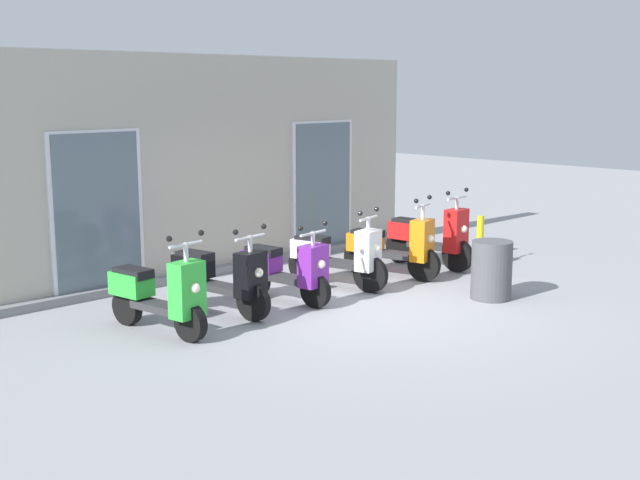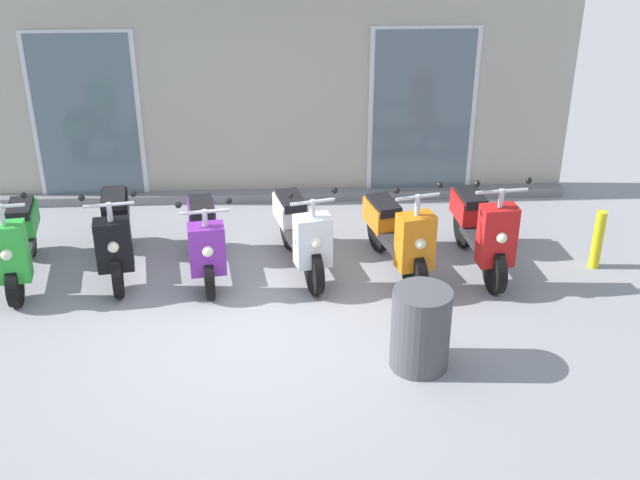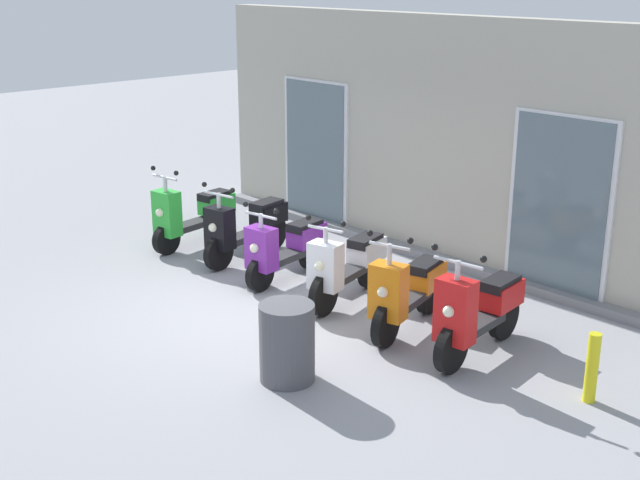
{
  "view_description": "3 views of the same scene",
  "coord_description": "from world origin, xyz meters",
  "px_view_note": "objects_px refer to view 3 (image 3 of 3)",
  "views": [
    {
      "loc": [
        -7.77,
        -7.07,
        2.87
      ],
      "look_at": [
        -0.22,
        0.66,
        0.85
      ],
      "focal_mm": 46.15,
      "sensor_mm": 36.0,
      "label": 1
    },
    {
      "loc": [
        0.33,
        -7.25,
        4.67
      ],
      "look_at": [
        0.72,
        0.73,
        0.53
      ],
      "focal_mm": 46.56,
      "sensor_mm": 36.0,
      "label": 2
    },
    {
      "loc": [
        7.28,
        -5.81,
        3.93
      ],
      "look_at": [
        0.46,
        0.65,
        0.87
      ],
      "focal_mm": 46.97,
      "sensor_mm": 36.0,
      "label": 3
    }
  ],
  "objects_px": {
    "scooter_purple": "(286,247)",
    "scooter_green": "(192,214)",
    "scooter_white": "(347,265)",
    "scooter_red": "(478,312)",
    "scooter_black": "(246,227)",
    "scooter_orange": "(408,291)",
    "trash_bin": "(287,343)",
    "curb_bollard": "(592,368)"
  },
  "relations": [
    {
      "from": "scooter_red",
      "to": "curb_bollard",
      "type": "distance_m",
      "value": 1.35
    },
    {
      "from": "scooter_orange",
      "to": "curb_bollard",
      "type": "height_order",
      "value": "scooter_orange"
    },
    {
      "from": "scooter_black",
      "to": "scooter_red",
      "type": "relative_size",
      "value": 1.02
    },
    {
      "from": "scooter_purple",
      "to": "scooter_orange",
      "type": "distance_m",
      "value": 2.15
    },
    {
      "from": "scooter_white",
      "to": "trash_bin",
      "type": "height_order",
      "value": "scooter_white"
    },
    {
      "from": "trash_bin",
      "to": "scooter_red",
      "type": "bearing_deg",
      "value": 61.82
    },
    {
      "from": "scooter_white",
      "to": "scooter_red",
      "type": "relative_size",
      "value": 1.0
    },
    {
      "from": "scooter_black",
      "to": "curb_bollard",
      "type": "relative_size",
      "value": 2.33
    },
    {
      "from": "scooter_orange",
      "to": "curb_bollard",
      "type": "distance_m",
      "value": 2.29
    },
    {
      "from": "scooter_black",
      "to": "scooter_white",
      "type": "distance_m",
      "value": 2.07
    },
    {
      "from": "scooter_orange",
      "to": "curb_bollard",
      "type": "bearing_deg",
      "value": -0.03
    },
    {
      "from": "scooter_red",
      "to": "curb_bollard",
      "type": "xyz_separation_m",
      "value": [
        1.34,
        -0.02,
        -0.15
      ]
    },
    {
      "from": "scooter_red",
      "to": "trash_bin",
      "type": "distance_m",
      "value": 2.06
    },
    {
      "from": "scooter_black",
      "to": "scooter_orange",
      "type": "relative_size",
      "value": 1.03
    },
    {
      "from": "scooter_black",
      "to": "curb_bollard",
      "type": "height_order",
      "value": "scooter_black"
    },
    {
      "from": "scooter_green",
      "to": "curb_bollard",
      "type": "relative_size",
      "value": 2.23
    },
    {
      "from": "scooter_green",
      "to": "scooter_orange",
      "type": "relative_size",
      "value": 0.99
    },
    {
      "from": "scooter_black",
      "to": "scooter_purple",
      "type": "relative_size",
      "value": 1.09
    },
    {
      "from": "scooter_purple",
      "to": "scooter_green",
      "type": "bearing_deg",
      "value": -178.84
    },
    {
      "from": "scooter_green",
      "to": "scooter_red",
      "type": "relative_size",
      "value": 0.97
    },
    {
      "from": "scooter_red",
      "to": "trash_bin",
      "type": "relative_size",
      "value": 1.99
    },
    {
      "from": "scooter_red",
      "to": "trash_bin",
      "type": "xyz_separation_m",
      "value": [
        -0.97,
        -1.81,
        -0.1
      ]
    },
    {
      "from": "trash_bin",
      "to": "curb_bollard",
      "type": "xyz_separation_m",
      "value": [
        2.31,
        1.79,
        -0.05
      ]
    },
    {
      "from": "trash_bin",
      "to": "scooter_purple",
      "type": "bearing_deg",
      "value": 139.03
    },
    {
      "from": "scooter_green",
      "to": "trash_bin",
      "type": "height_order",
      "value": "scooter_green"
    },
    {
      "from": "trash_bin",
      "to": "scooter_white",
      "type": "bearing_deg",
      "value": 118.91
    },
    {
      "from": "scooter_black",
      "to": "curb_bollard",
      "type": "distance_m",
      "value": 5.44
    },
    {
      "from": "scooter_black",
      "to": "scooter_orange",
      "type": "height_order",
      "value": "scooter_orange"
    },
    {
      "from": "scooter_green",
      "to": "scooter_orange",
      "type": "height_order",
      "value": "scooter_orange"
    },
    {
      "from": "scooter_green",
      "to": "scooter_red",
      "type": "xyz_separation_m",
      "value": [
        5.13,
        0.01,
        0.03
      ]
    },
    {
      "from": "trash_bin",
      "to": "scooter_black",
      "type": "bearing_deg",
      "value": 147.65
    },
    {
      "from": "scooter_black",
      "to": "scooter_orange",
      "type": "bearing_deg",
      "value": -3.43
    },
    {
      "from": "scooter_green",
      "to": "scooter_purple",
      "type": "bearing_deg",
      "value": 1.16
    },
    {
      "from": "scooter_white",
      "to": "curb_bollard",
      "type": "distance_m",
      "value": 3.37
    },
    {
      "from": "scooter_orange",
      "to": "scooter_red",
      "type": "relative_size",
      "value": 0.98
    },
    {
      "from": "scooter_black",
      "to": "trash_bin",
      "type": "height_order",
      "value": "scooter_black"
    },
    {
      "from": "scooter_green",
      "to": "scooter_red",
      "type": "distance_m",
      "value": 5.13
    },
    {
      "from": "scooter_green",
      "to": "trash_bin",
      "type": "xyz_separation_m",
      "value": [
        4.16,
        -1.8,
        -0.07
      ]
    },
    {
      "from": "scooter_black",
      "to": "curb_bollard",
      "type": "bearing_deg",
      "value": -2.0
    },
    {
      "from": "scooter_purple",
      "to": "scooter_white",
      "type": "bearing_deg",
      "value": 3.54
    },
    {
      "from": "scooter_black",
      "to": "scooter_orange",
      "type": "distance_m",
      "value": 3.15
    },
    {
      "from": "scooter_red",
      "to": "curb_bollard",
      "type": "relative_size",
      "value": 2.29
    }
  ]
}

